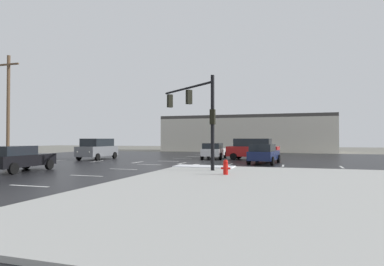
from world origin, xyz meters
TOP-DOWN VIEW (x-y plane):
  - ground_plane at (0.00, 0.00)m, footprint 120.00×120.00m
  - road_asphalt at (0.00, 0.00)m, footprint 44.00×44.00m
  - sidewalk_corner at (12.00, -12.00)m, footprint 18.00×18.00m
  - snow_strip_curbside at (5.00, -4.00)m, footprint 4.00×1.60m
  - lane_markings at (1.20, -1.38)m, footprint 36.15×36.15m
  - traffic_signal_mast at (4.82, -5.11)m, footprint 4.74×4.09m
  - fire_hydrant at (7.32, -8.22)m, footprint 0.48×0.26m
  - strip_building_background at (3.43, 27.84)m, footprint 26.74×8.00m
  - suv_red at (7.01, 6.27)m, footprint 4.97×2.53m
  - sedan_navy at (8.46, 1.51)m, footprint 2.41×4.67m
  - suv_grey at (-7.66, 2.56)m, footprint 2.34×4.91m
  - sedan_black at (-5.33, -9.37)m, footprint 2.25×4.63m
  - sedan_white at (3.08, 6.73)m, footprint 2.19×4.60m
  - utility_pole_mid at (-13.55, -2.45)m, footprint 2.20×0.28m

SIDE VIEW (x-z plane):
  - ground_plane at x=0.00m, z-range 0.00..0.00m
  - road_asphalt at x=0.00m, z-range 0.00..0.02m
  - lane_markings at x=1.20m, z-range 0.02..0.03m
  - sidewalk_corner at x=12.00m, z-range 0.00..0.14m
  - snow_strip_curbside at x=5.00m, z-range 0.14..0.20m
  - fire_hydrant at x=7.32m, z-range 0.14..0.93m
  - sedan_navy at x=8.46m, z-range 0.06..1.64m
  - sedan_black at x=-5.33m, z-range 0.06..1.64m
  - sedan_white at x=3.08m, z-range 0.06..1.64m
  - suv_red at x=7.01m, z-range 0.08..2.11m
  - suv_grey at x=-7.66m, z-range 0.08..2.11m
  - strip_building_background at x=3.43m, z-range 0.00..5.73m
  - traffic_signal_mast at x=4.82m, z-range 1.16..6.87m
  - utility_pole_mid at x=-13.55m, z-range 0.22..9.71m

